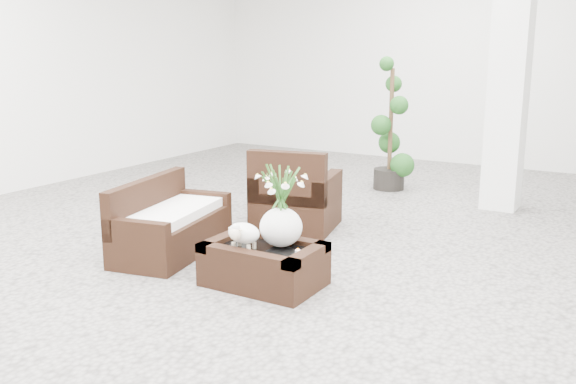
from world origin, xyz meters
The scene contains 9 objects.
ground centered at (0.00, 0.00, 0.00)m, with size 11.00×11.00×0.00m, color gray.
column centered at (1.20, 2.80, 1.75)m, with size 0.40×0.40×3.50m, color white.
coffee_table centered at (0.15, -0.74, 0.16)m, with size 0.90×0.60×0.31m, color black.
sheep_figurine centered at (0.03, -0.84, 0.42)m, with size 0.28×0.23×0.21m, color white.
planter_narcissus centered at (0.25, -0.64, 0.71)m, with size 0.44×0.44×0.80m, color white, non-canonical shape.
tealight centered at (0.45, -0.72, 0.33)m, with size 0.04×0.04×0.03m, color white.
armchair centered at (-0.46, 0.84, 0.43)m, with size 0.80×0.77×0.86m, color black.
loveseat centered at (-1.01, -0.48, 0.34)m, with size 1.28×0.61×0.68m, color black.
topiary centered at (-0.32, 3.09, 0.85)m, with size 0.46×0.46×1.71m, color #174014, non-canonical shape.
Camera 1 is at (2.77, -4.76, 1.86)m, focal length 39.63 mm.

